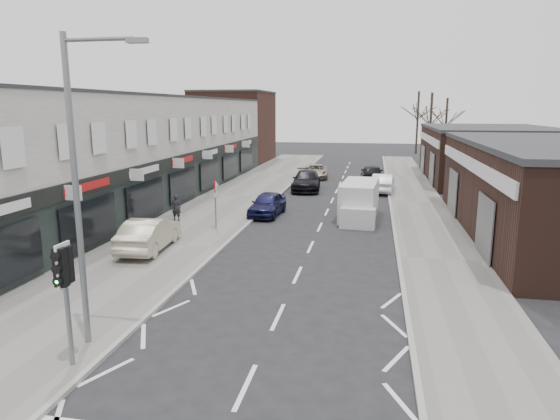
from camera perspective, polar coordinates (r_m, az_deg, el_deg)
The scene contains 20 objects.
ground at distance 13.97m, azimuth -1.83°, elevation -15.36°, with size 160.00×160.00×0.00m, color black.
pavement_left at distance 35.99m, azimuth -4.79°, elevation 1.55°, with size 5.50×64.00×0.12m, color slate.
pavement_right at distance 34.85m, azimuth 15.45°, elevation 0.84°, with size 3.50×64.00×0.12m, color slate.
shop_terrace_left at distance 35.67m, azimuth -16.57°, elevation 6.68°, with size 8.00×41.00×7.10m, color beige.
brick_block_far at distance 59.45m, azimuth -5.28°, elevation 9.34°, with size 8.00×10.00×8.00m, color #47271E.
right_unit_far at distance 47.35m, azimuth 22.63°, elevation 5.80°, with size 10.00×16.00×4.50m, color #361F18.
tree_far_a at distance 60.80m, azimuth 16.57°, elevation 5.18°, with size 3.60×3.60×8.00m, color #382D26, non-canonical shape.
tree_far_b at distance 67.03m, azimuth 18.20°, elevation 5.64°, with size 3.60×3.60×7.50m, color #382D26, non-canonical shape.
tree_far_c at distance 72.65m, azimuth 15.25°, elevation 6.23°, with size 3.60×3.60×8.50m, color #382D26, non-canonical shape.
traffic_light at distance 12.99m, azimuth -23.43°, elevation -6.94°, with size 0.28×0.60×3.10m.
street_lamp at distance 13.57m, azimuth -21.78°, elevation 3.53°, with size 2.23×0.22×8.00m.
warning_sign at distance 25.73m, azimuth -7.34°, elevation 2.29°, with size 0.12×0.80×2.70m.
white_van at distance 29.24m, azimuth 9.05°, elevation 0.98°, with size 2.25×5.57×2.12m.
sedan_on_pavement at distance 22.88m, azimuth -14.72°, elevation -2.64°, with size 1.54×4.41×1.45m, color #B5AA91.
pedestrian at distance 28.35m, azimuth -11.77°, elevation 0.27°, with size 0.54×0.36×1.49m, color black.
parked_car_left_a at distance 29.71m, azimuth -1.45°, elevation 0.69°, with size 1.64×4.07×1.39m, color #121239.
parked_car_left_b at distance 38.89m, azimuth 3.04°, elevation 3.37°, with size 2.12×5.21×1.51m, color black.
parked_car_left_c at distance 45.83m, azimuth 4.16°, elevation 4.44°, with size 2.05×4.44×1.23m, color #9F917F.
parked_car_right_a at distance 38.67m, azimuth 11.69°, elevation 3.03°, with size 1.50×4.31×1.42m, color silver.
parked_car_right_b at distance 43.43m, azimuth 10.47°, elevation 4.11°, with size 1.87×4.65×1.58m, color black.
Camera 1 is at (2.72, -12.14, 6.34)m, focal length 32.00 mm.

